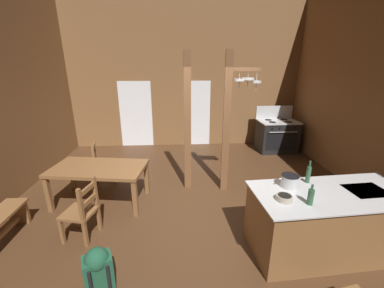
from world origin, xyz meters
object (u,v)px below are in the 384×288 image
kitchen_island (328,222)px  ladderback_chair_near_window (102,162)px  backpack (98,269)px  bottle_tall_on_counter (308,174)px  bottle_short_on_counter (311,197)px  stove_range (277,135)px  mixing_bowl_on_counter (284,198)px  ladderback_chair_by_post (82,212)px  dining_table (99,171)px  stockpot_on_counter (290,181)px

kitchen_island → ladderback_chair_near_window: ladderback_chair_near_window is taller
backpack → bottle_tall_on_counter: 3.01m
backpack → bottle_short_on_counter: (2.54, 0.23, 0.72)m
stove_range → mixing_bowl_on_counter: stove_range is taller
ladderback_chair_near_window → ladderback_chair_by_post: bearing=-82.6°
dining_table → backpack: (0.54, -1.98, -0.34)m
dining_table → ladderback_chair_by_post: (0.03, -1.01, -0.20)m
kitchen_island → ladderback_chair_by_post: size_ratio=2.33×
dining_table → bottle_tall_on_counter: bottle_tall_on_counter is taller
kitchen_island → mixing_bowl_on_counter: 0.92m
ladderback_chair_near_window → bottle_tall_on_counter: (3.56, -2.09, 0.61)m
bottle_tall_on_counter → mixing_bowl_on_counter: bearing=-140.0°
kitchen_island → bottle_tall_on_counter: bottle_tall_on_counter is taller
stove_range → ladderback_chair_by_post: 5.76m
stove_range → bottle_tall_on_counter: size_ratio=3.93×
ladderback_chair_near_window → mixing_bowl_on_counter: mixing_bowl_on_counter is taller
kitchen_island → mixing_bowl_on_counter: (-0.76, -0.15, 0.50)m
backpack → bottle_tall_on_counter: bottle_tall_on_counter is taller
ladderback_chair_near_window → bottle_tall_on_counter: bearing=-30.4°
kitchen_island → ladderback_chair_by_post: (-3.54, 0.48, -0.01)m
stove_range → dining_table: stove_range is taller
bottle_short_on_counter → bottle_tall_on_counter: bearing=64.7°
backpack → bottle_short_on_counter: bearing=5.2°
stockpot_on_counter → bottle_short_on_counter: bearing=-82.6°
stove_range → bottle_short_on_counter: (-1.41, -4.38, 0.55)m
ladderback_chair_by_post → bottle_short_on_counter: (3.05, -0.74, 0.58)m
bottle_tall_on_counter → kitchen_island: bearing=-52.9°
ladderback_chair_near_window → ladderback_chair_by_post: same height
kitchen_island → stockpot_on_counter: bearing=161.1°
stove_range → ladderback_chair_near_window: stove_range is taller
bottle_tall_on_counter → bottle_short_on_counter: bottle_tall_on_counter is taller
stove_range → dining_table: size_ratio=0.73×
stove_range → bottle_short_on_counter: 4.64m
stove_range → kitchen_island: bearing=-102.5°
kitchen_island → backpack: kitchen_island is taller
bottle_tall_on_counter → dining_table: bearing=160.4°
ladderback_chair_by_post → mixing_bowl_on_counter: mixing_bowl_on_counter is taller
dining_table → ladderback_chair_near_window: (-0.22, 0.90, -0.20)m
dining_table → bottle_short_on_counter: (3.08, -1.74, 0.38)m
kitchen_island → stockpot_on_counter: size_ratio=7.16×
kitchen_island → stove_range: stove_range is taller
ladderback_chair_by_post → backpack: 1.10m
stove_range → stockpot_on_counter: size_ratio=4.26×
ladderback_chair_by_post → mixing_bowl_on_counter: (2.78, -0.63, 0.51)m
backpack → bottle_tall_on_counter: bearing=15.7°
stove_range → dining_table: bearing=-149.5°
backpack → mixing_bowl_on_counter: mixing_bowl_on_counter is taller
stove_range → stockpot_on_counter: (-1.46, -3.94, 0.54)m
backpack → ladderback_chair_near_window: bearing=104.7°
stockpot_on_counter → bottle_short_on_counter: 0.45m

